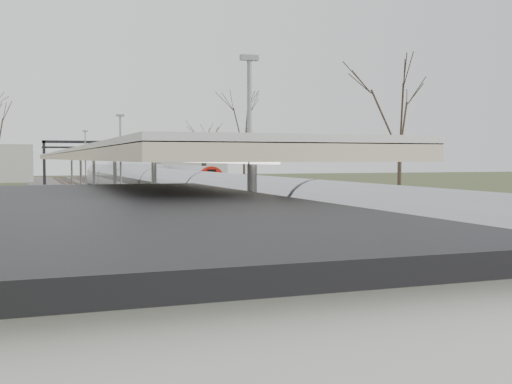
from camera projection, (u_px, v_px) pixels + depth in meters
track_bed at (180, 202)px, 55.52m from camera, size 24.00×160.00×0.22m
platform at (88, 217)px, 35.90m from camera, size 3.50×69.00×1.00m
canopy at (96, 156)px, 31.48m from camera, size 4.10×50.00×3.11m
station_building at (16, 361)px, 6.97m from camera, size 6.00×9.00×3.20m
signal_gantry at (127, 150)px, 83.43m from camera, size 21.00×0.59×6.08m
tree_east_far at (400, 112)px, 47.61m from camera, size 5.00×5.00×10.30m
train_near at (156, 188)px, 51.01m from camera, size 2.62×90.21×3.05m
train_far at (143, 174)px, 96.41m from camera, size 2.62×75.21×3.05m
passenger at (155, 226)px, 17.85m from camera, size 0.48×0.69×1.81m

